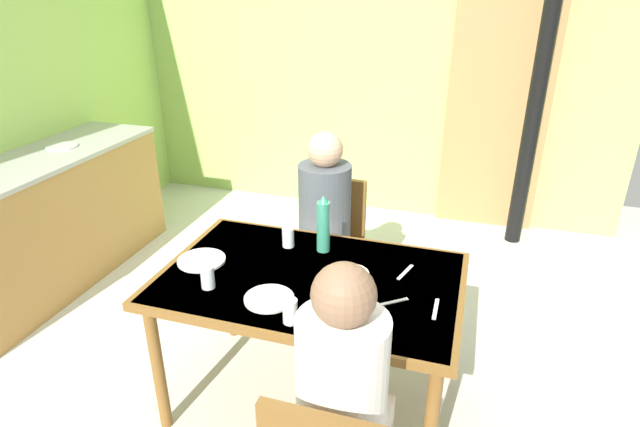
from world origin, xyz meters
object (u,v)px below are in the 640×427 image
at_px(serving_bowl_center, 350,278).
at_px(person_near_diner, 343,380).
at_px(kitchen_counter, 47,221).
at_px(person_far_diner, 324,207).
at_px(dining_table, 310,290).
at_px(chair_far_diner, 330,241).
at_px(water_bottle_green_near, 323,225).

bearing_deg(serving_bowl_center, person_near_diner, -77.73).
distance_m(kitchen_counter, person_far_diner, 1.99).
relative_size(dining_table, chair_far_diner, 1.58).
xyz_separation_m(water_bottle_green_near, serving_bowl_center, (0.20, -0.26, -0.11)).
relative_size(dining_table, person_far_diner, 1.78).
distance_m(person_far_diner, water_bottle_green_near, 0.43).
xyz_separation_m(kitchen_counter, chair_far_diner, (1.96, 0.22, 0.05)).
bearing_deg(serving_bowl_center, kitchen_counter, 165.77).
relative_size(person_far_diner, serving_bowl_center, 4.53).
xyz_separation_m(chair_far_diner, serving_bowl_center, (0.32, -0.80, 0.26)).
bearing_deg(dining_table, chair_far_diner, 99.59).
relative_size(kitchen_counter, chair_far_diner, 2.12).
xyz_separation_m(kitchen_counter, water_bottle_green_near, (2.08, -0.32, 0.42)).
bearing_deg(person_far_diner, serving_bowl_center, 115.96).
bearing_deg(dining_table, kitchen_counter, 164.69).
height_order(dining_table, person_far_diner, person_far_diner).
bearing_deg(person_far_diner, kitchen_counter, 2.41).
bearing_deg(dining_table, person_near_diner, -63.33).
height_order(chair_far_diner, serving_bowl_center, chair_far_diner).
bearing_deg(serving_bowl_center, chair_far_diner, 111.98).
distance_m(person_near_diner, water_bottle_green_near, 0.98).
height_order(dining_table, serving_bowl_center, serving_bowl_center).
bearing_deg(water_bottle_green_near, person_near_diner, -69.26).
xyz_separation_m(person_far_diner, water_bottle_green_near, (0.12, -0.40, 0.09)).
height_order(kitchen_counter, person_near_diner, person_near_diner).
xyz_separation_m(dining_table, person_far_diner, (-0.13, 0.66, 0.12)).
height_order(kitchen_counter, serving_bowl_center, kitchen_counter).
relative_size(person_near_diner, water_bottle_green_near, 2.61).
relative_size(dining_table, water_bottle_green_near, 4.65).
bearing_deg(water_bottle_green_near, serving_bowl_center, -52.01).
height_order(chair_far_diner, person_near_diner, person_near_diner).
relative_size(kitchen_counter, person_far_diner, 2.39).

